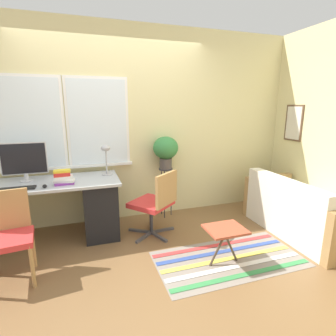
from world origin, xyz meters
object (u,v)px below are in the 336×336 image
(desk_lamp, at_px, (106,153))
(couch_loveseat, at_px, (301,213))
(desk_chair_wooden, at_px, (9,234))
(folding_stool, at_px, (225,232))
(plant_stand, at_px, (166,177))
(office_chair_swivel, at_px, (155,202))
(book_stack, at_px, (63,178))
(potted_plant, at_px, (166,149))
(mouse, at_px, (45,186))
(monitor, at_px, (24,160))
(keyboard, at_px, (18,189))

(desk_lamp, distance_m, couch_loveseat, 2.65)
(desk_chair_wooden, height_order, folding_stool, desk_chair_wooden)
(desk_lamp, height_order, plant_stand, desk_lamp)
(office_chair_swivel, xyz_separation_m, folding_stool, (0.51, -0.84, -0.08))
(book_stack, bearing_deg, desk_lamp, 28.15)
(desk_chair_wooden, xyz_separation_m, potted_plant, (1.84, 0.94, 0.56))
(desk_lamp, xyz_separation_m, couch_loveseat, (2.35, -0.93, -0.77))
(desk_lamp, height_order, office_chair_swivel, desk_lamp)
(mouse, xyz_separation_m, book_stack, (0.19, 0.09, 0.06))
(mouse, height_order, potted_plant, potted_plant)
(monitor, relative_size, mouse, 6.68)
(desk_lamp, bearing_deg, desk_chair_wooden, -140.68)
(office_chair_swivel, distance_m, couch_loveseat, 1.90)
(keyboard, relative_size, desk_lamp, 0.92)
(keyboard, height_order, couch_loveseat, keyboard)
(potted_plant, bearing_deg, mouse, -162.39)
(mouse, bearing_deg, potted_plant, 17.61)
(office_chair_swivel, bearing_deg, desk_chair_wooden, -24.72)
(couch_loveseat, xyz_separation_m, folding_stool, (-1.30, -0.31, 0.10))
(keyboard, distance_m, plant_stand, 1.89)
(desk_chair_wooden, relative_size, office_chair_swivel, 1.00)
(couch_loveseat, bearing_deg, keyboard, 79.86)
(mouse, xyz_separation_m, desk_chair_wooden, (-0.28, -0.45, -0.31))
(couch_loveseat, height_order, folding_stool, couch_loveseat)
(desk_chair_wooden, xyz_separation_m, office_chair_swivel, (1.54, 0.41, -0.02))
(office_chair_swivel, height_order, couch_loveseat, office_chair_swivel)
(book_stack, height_order, potted_plant, potted_plant)
(desk_lamp, height_order, folding_stool, desk_lamp)
(plant_stand, height_order, folding_stool, plant_stand)
(desk_lamp, xyz_separation_m, plant_stand, (0.85, 0.13, -0.43))
(book_stack, relative_size, potted_plant, 0.51)
(book_stack, bearing_deg, desk_chair_wooden, -131.57)
(potted_plant, bearing_deg, plant_stand, 0.00)
(keyboard, bearing_deg, mouse, -5.92)
(monitor, height_order, book_stack, monitor)
(keyboard, height_order, folding_stool, keyboard)
(mouse, bearing_deg, plant_stand, 17.61)
(potted_plant, bearing_deg, book_stack, -163.47)
(mouse, relative_size, desk_lamp, 0.19)
(plant_stand, bearing_deg, office_chair_swivel, -119.82)
(monitor, xyz_separation_m, desk_chair_wooden, (-0.05, -0.79, -0.54))
(couch_loveseat, bearing_deg, monitor, 74.53)
(plant_stand, relative_size, folding_stool, 1.82)
(book_stack, xyz_separation_m, plant_stand, (1.37, 0.41, -0.22))
(desk_lamp, relative_size, folding_stool, 0.95)
(keyboard, distance_m, folding_stool, 2.26)
(desk_chair_wooden, bearing_deg, book_stack, 41.64)
(monitor, distance_m, desk_chair_wooden, 0.96)
(keyboard, relative_size, plant_stand, 0.48)
(mouse, distance_m, desk_lamp, 0.84)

